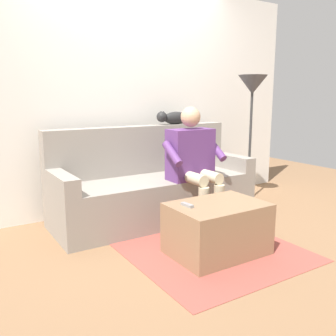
# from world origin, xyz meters

# --- Properties ---
(ground_plane) EXTENTS (8.00, 8.00, 0.00)m
(ground_plane) POSITION_xyz_m (0.00, 0.60, 0.00)
(ground_plane) COLOR #846042
(back_wall) EXTENTS (4.52, 0.06, 2.48)m
(back_wall) POSITION_xyz_m (0.00, -0.67, 1.24)
(back_wall) COLOR silver
(back_wall) RESTS_ON ground
(couch) EXTENTS (2.07, 0.75, 0.95)m
(couch) POSITION_xyz_m (0.00, -0.14, 0.32)
(couch) COLOR gray
(couch) RESTS_ON ground
(coffee_table) EXTENTS (0.75, 0.53, 0.42)m
(coffee_table) POSITION_xyz_m (0.00, 0.91, 0.21)
(coffee_table) COLOR #8C6B4C
(coffee_table) RESTS_ON ground
(person_solo_seated) EXTENTS (0.60, 0.51, 1.16)m
(person_solo_seated) POSITION_xyz_m (-0.25, 0.24, 0.66)
(person_solo_seated) COLOR #5B3370
(person_solo_seated) RESTS_ON ground
(cat_on_backrest) EXTENTS (0.55, 0.12, 0.15)m
(cat_on_backrest) POSITION_xyz_m (-0.40, -0.38, 1.02)
(cat_on_backrest) COLOR black
(cat_on_backrest) RESTS_ON couch
(remote_gray) EXTENTS (0.05, 0.12, 0.02)m
(remote_gray) POSITION_xyz_m (0.25, 0.84, 0.43)
(remote_gray) COLOR gray
(remote_gray) RESTS_ON coffee_table
(floor_rug) EXTENTS (1.35, 1.43, 0.01)m
(floor_rug) POSITION_xyz_m (0.00, 0.81, 0.00)
(floor_rug) COLOR #9E473D
(floor_rug) RESTS_ON ground
(floor_lamp) EXTENTS (0.33, 0.33, 1.49)m
(floor_lamp) POSITION_xyz_m (-1.30, -0.07, 1.29)
(floor_lamp) COLOR #2D2D2D
(floor_lamp) RESTS_ON ground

